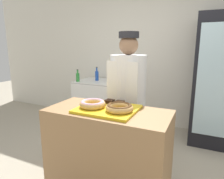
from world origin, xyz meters
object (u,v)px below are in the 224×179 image
(brownie_back_right, at_px, (120,103))
(bottle_green, at_px, (78,77))
(bottle_blue, at_px, (97,75))
(donut_light_glaze, at_px, (93,104))
(serving_tray, at_px, (107,109))
(donut_chocolate_glaze, at_px, (119,107))
(beverage_fridge, at_px, (214,81))
(bottle_orange, at_px, (113,80))
(brownie_back_left, at_px, (110,101))
(baker_person, at_px, (128,101))
(chest_freezer, at_px, (102,102))

(brownie_back_right, bearing_deg, bottle_green, 136.86)
(bottle_blue, bearing_deg, brownie_back_right, -54.01)
(donut_light_glaze, height_order, bottle_green, bottle_green)
(serving_tray, relative_size, donut_chocolate_glaze, 2.21)
(donut_chocolate_glaze, xyz_separation_m, beverage_fridge, (0.80, 1.77, 0.01))
(serving_tray, height_order, brownie_back_right, brownie_back_right)
(serving_tray, xyz_separation_m, bottle_orange, (-0.66, 1.52, -0.00))
(bottle_blue, bearing_deg, brownie_back_left, -56.72)
(bottle_blue, bearing_deg, donut_light_glaze, -61.74)
(brownie_back_right, distance_m, bottle_orange, 1.54)
(serving_tray, xyz_separation_m, beverage_fridge, (0.94, 1.73, 0.06))
(brownie_back_left, xyz_separation_m, baker_person, (0.05, 0.39, -0.09))
(bottle_orange, bearing_deg, serving_tray, -66.69)
(chest_freezer, distance_m, bottle_orange, 0.63)
(brownie_back_left, relative_size, beverage_fridge, 0.04)
(donut_chocolate_glaze, distance_m, baker_person, 0.61)
(baker_person, height_order, beverage_fridge, beverage_fridge)
(brownie_back_left, bearing_deg, chest_freezer, 120.66)
(brownie_back_left, height_order, baker_person, baker_person)
(brownie_back_right, bearing_deg, bottle_blue, 125.99)
(donut_chocolate_glaze, height_order, bottle_orange, bottle_orange)
(serving_tray, relative_size, beverage_fridge, 0.28)
(donut_chocolate_glaze, relative_size, bottle_green, 1.08)
(brownie_back_left, bearing_deg, donut_light_glaze, -112.56)
(donut_light_glaze, xyz_separation_m, chest_freezer, (-0.85, 1.77, -0.54))
(serving_tray, bearing_deg, brownie_back_right, 70.71)
(brownie_back_right, bearing_deg, donut_light_glaze, -134.28)
(beverage_fridge, distance_m, bottle_green, 2.32)
(donut_light_glaze, bearing_deg, baker_person, 77.29)
(donut_chocolate_glaze, distance_m, bottle_green, 2.15)
(brownie_back_left, relative_size, baker_person, 0.05)
(brownie_back_left, bearing_deg, serving_tray, -70.71)
(baker_person, bearing_deg, chest_freezer, 129.66)
(donut_chocolate_glaze, xyz_separation_m, chest_freezer, (-1.13, 1.77, -0.54))
(donut_chocolate_glaze, xyz_separation_m, bottle_orange, (-0.79, 1.56, -0.05))
(bottle_orange, bearing_deg, brownie_back_right, -62.44)
(brownie_back_right, relative_size, chest_freezer, 0.09)
(donut_chocolate_glaze, distance_m, bottle_orange, 1.75)
(brownie_back_left, distance_m, bottle_green, 1.87)
(baker_person, bearing_deg, donut_light_glaze, -102.71)
(donut_light_glaze, bearing_deg, brownie_back_right, 45.72)
(donut_light_glaze, bearing_deg, bottle_green, 128.76)
(baker_person, bearing_deg, bottle_green, 145.23)
(brownie_back_left, height_order, bottle_green, bottle_green)
(bottle_orange, bearing_deg, bottle_blue, 152.78)
(bottle_green, xyz_separation_m, bottle_blue, (0.27, 0.25, 0.01))
(brownie_back_right, distance_m, baker_person, 0.40)
(donut_light_glaze, height_order, baker_person, baker_person)
(brownie_back_left, bearing_deg, baker_person, 82.68)
(donut_light_glaze, height_order, beverage_fridge, beverage_fridge)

